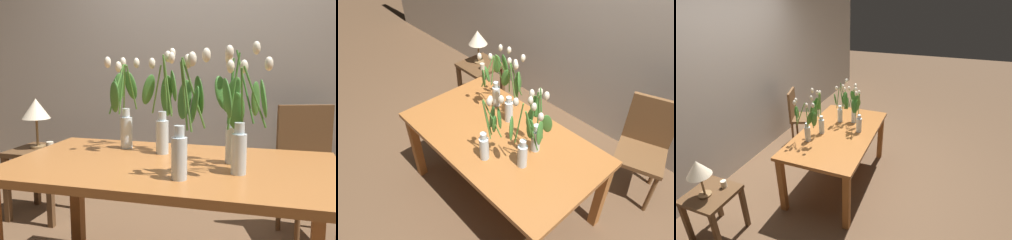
% 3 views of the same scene
% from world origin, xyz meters
% --- Properties ---
extents(ground_plane, '(18.00, 18.00, 0.00)m').
position_xyz_m(ground_plane, '(0.00, 0.00, 0.00)').
color(ground_plane, brown).
extents(room_wall_rear, '(9.00, 0.10, 2.70)m').
position_xyz_m(room_wall_rear, '(0.00, 1.50, 1.35)').
color(room_wall_rear, beige).
rests_on(room_wall_rear, ground).
extents(dining_table, '(1.60, 0.90, 0.74)m').
position_xyz_m(dining_table, '(0.00, 0.00, 0.65)').
color(dining_table, '#A3602D').
rests_on(dining_table, ground).
extents(tulip_vase_0, '(0.23, 0.18, 0.57)m').
position_xyz_m(tulip_vase_0, '(-0.10, 0.22, 0.97)').
color(tulip_vase_0, silver).
rests_on(tulip_vase_0, dining_table).
extents(tulip_vase_1, '(0.16, 0.29, 0.52)m').
position_xyz_m(tulip_vase_1, '(-0.35, 0.26, 0.97)').
color(tulip_vase_1, silver).
rests_on(tulip_vase_1, dining_table).
extents(tulip_vase_2, '(0.22, 0.21, 0.56)m').
position_xyz_m(tulip_vase_2, '(0.34, -0.08, 0.95)').
color(tulip_vase_2, silver).
rests_on(tulip_vase_2, dining_table).
extents(tulip_vase_3, '(0.15, 0.16, 0.55)m').
position_xyz_m(tulip_vase_3, '(0.12, -0.21, 0.95)').
color(tulip_vase_3, silver).
rests_on(tulip_vase_3, dining_table).
extents(tulip_vase_4, '(0.25, 0.18, 0.58)m').
position_xyz_m(tulip_vase_4, '(0.29, 0.07, 0.97)').
color(tulip_vase_4, silver).
rests_on(tulip_vase_4, dining_table).
extents(dining_chair, '(0.51, 0.51, 0.93)m').
position_xyz_m(dining_chair, '(0.73, 1.00, 0.52)').
color(dining_chair, brown).
rests_on(dining_chair, ground).
extents(side_table, '(0.44, 0.44, 0.55)m').
position_xyz_m(side_table, '(-1.29, 0.83, 0.43)').
color(side_table, brown).
rests_on(side_table, ground).
extents(table_lamp, '(0.22, 0.22, 0.40)m').
position_xyz_m(table_lamp, '(-1.33, 0.85, 0.86)').
color(table_lamp, olive).
rests_on(table_lamp, side_table).
extents(pillar_candle, '(0.06, 0.06, 0.07)m').
position_xyz_m(pillar_candle, '(-1.17, 0.77, 0.59)').
color(pillar_candle, beige).
rests_on(pillar_candle, side_table).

